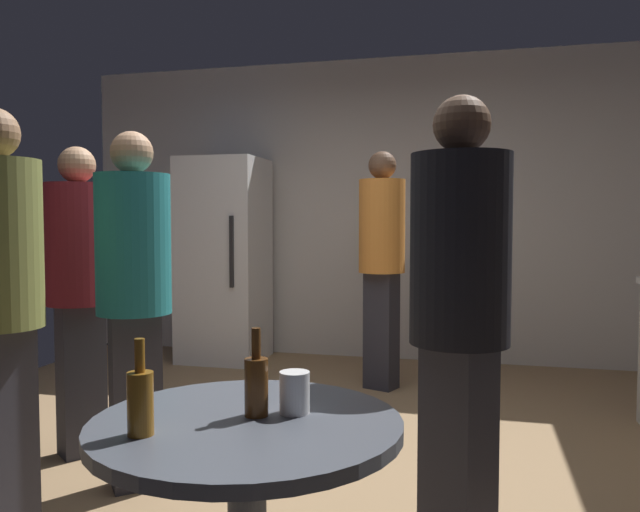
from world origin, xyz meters
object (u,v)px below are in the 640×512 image
(beer_bottle_amber, at_px, (140,400))
(foreground_table, at_px, (247,460))
(person_in_maroon_shirt, at_px, (79,276))
(plastic_cup_white, at_px, (295,392))
(refrigerator, at_px, (224,260))
(beer_bottle_brown, at_px, (256,384))
(person_in_teal_shirt, at_px, (134,281))
(person_in_orange_shirt, at_px, (382,250))
(person_in_black_shirt, at_px, (460,299))

(beer_bottle_amber, bearing_deg, foreground_table, 40.63)
(beer_bottle_amber, distance_m, person_in_maroon_shirt, 2.03)
(beer_bottle_amber, distance_m, plastic_cup_white, 0.40)
(refrigerator, xyz_separation_m, beer_bottle_amber, (1.43, -3.91, -0.08))
(beer_bottle_brown, height_order, person_in_teal_shirt, person_in_teal_shirt)
(person_in_orange_shirt, bearing_deg, foreground_table, 22.92)
(foreground_table, bearing_deg, person_in_black_shirt, 54.07)
(foreground_table, relative_size, person_in_orange_shirt, 0.46)
(plastic_cup_white, xyz_separation_m, person_in_maroon_shirt, (-1.57, 1.32, 0.16))
(beer_bottle_amber, xyz_separation_m, beer_bottle_brown, (0.22, 0.21, 0.00))
(person_in_orange_shirt, bearing_deg, plastic_cup_white, 24.95)
(beer_bottle_brown, bearing_deg, beer_bottle_amber, -136.32)
(person_in_orange_shirt, bearing_deg, person_in_black_shirt, 35.37)
(refrigerator, height_order, foreground_table, refrigerator)
(person_in_teal_shirt, bearing_deg, plastic_cup_white, 6.52)
(plastic_cup_white, distance_m, person_in_orange_shirt, 3.05)
(refrigerator, height_order, plastic_cup_white, refrigerator)
(person_in_maroon_shirt, xyz_separation_m, person_in_black_shirt, (1.98, -0.70, 0.02))
(foreground_table, distance_m, beer_bottle_amber, 0.32)
(foreground_table, relative_size, plastic_cup_white, 7.27)
(beer_bottle_brown, bearing_deg, person_in_maroon_shirt, 137.27)
(refrigerator, distance_m, person_in_black_shirt, 3.71)
(beer_bottle_brown, xyz_separation_m, person_in_black_shirt, (0.50, 0.67, 0.16))
(beer_bottle_amber, bearing_deg, person_in_black_shirt, 50.96)
(beer_bottle_brown, relative_size, plastic_cup_white, 2.09)
(person_in_orange_shirt, distance_m, person_in_black_shirt, 2.48)
(foreground_table, bearing_deg, refrigerator, 113.53)
(person_in_black_shirt, bearing_deg, person_in_teal_shirt, -67.65)
(plastic_cup_white, relative_size, person_in_maroon_shirt, 0.07)
(beer_bottle_amber, distance_m, beer_bottle_brown, 0.30)
(plastic_cup_white, height_order, person_in_maroon_shirt, person_in_maroon_shirt)
(foreground_table, distance_m, person_in_black_shirt, 0.93)
(beer_bottle_brown, distance_m, plastic_cup_white, 0.10)
(foreground_table, xyz_separation_m, person_in_teal_shirt, (-0.97, 1.11, 0.34))
(plastic_cup_white, relative_size, person_in_teal_shirt, 0.07)
(person_in_teal_shirt, height_order, person_in_black_shirt, person_in_black_shirt)
(person_in_teal_shirt, bearing_deg, person_in_black_shirt, 35.01)
(person_in_maroon_shirt, relative_size, person_in_black_shirt, 0.98)
(refrigerator, xyz_separation_m, beer_bottle_brown, (1.64, -3.71, -0.08))
(beer_bottle_brown, height_order, person_in_orange_shirt, person_in_orange_shirt)
(person_in_orange_shirt, height_order, person_in_maroon_shirt, person_in_orange_shirt)
(beer_bottle_amber, distance_m, person_in_orange_shirt, 3.29)
(refrigerator, distance_m, beer_bottle_amber, 4.16)
(person_in_black_shirt, bearing_deg, beer_bottle_amber, -1.54)
(refrigerator, xyz_separation_m, foreground_table, (1.63, -3.74, -0.27))
(refrigerator, relative_size, beer_bottle_amber, 7.83)
(refrigerator, distance_m, plastic_cup_white, 4.05)
(person_in_maroon_shirt, bearing_deg, person_in_teal_shirt, 6.90)
(beer_bottle_amber, height_order, plastic_cup_white, beer_bottle_amber)
(foreground_table, xyz_separation_m, person_in_orange_shirt, (-0.11, 3.11, 0.40))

